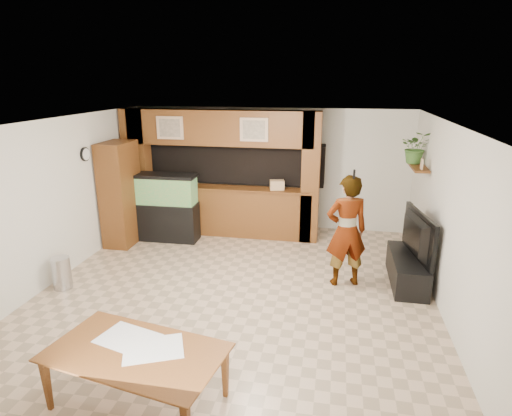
% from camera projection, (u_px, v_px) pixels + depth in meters
% --- Properties ---
extents(floor, '(6.50, 6.50, 0.00)m').
position_uv_depth(floor, '(236.00, 292.00, 6.68)').
color(floor, tan).
rests_on(floor, ground).
extents(ceiling, '(6.50, 6.50, 0.00)m').
position_uv_depth(ceiling, '(234.00, 123.00, 5.92)').
color(ceiling, white).
rests_on(ceiling, wall_back).
extents(wall_back, '(6.00, 0.00, 6.00)m').
position_uv_depth(wall_back, '(269.00, 168.00, 9.35)').
color(wall_back, silver).
rests_on(wall_back, floor).
extents(wall_left, '(0.00, 6.50, 6.50)m').
position_uv_depth(wall_left, '(53.00, 202.00, 6.83)').
color(wall_left, silver).
rests_on(wall_left, floor).
extents(wall_right, '(0.00, 6.50, 6.50)m').
position_uv_depth(wall_right, '(451.00, 225.00, 5.76)').
color(wall_right, silver).
rests_on(wall_right, floor).
extents(partition, '(4.20, 0.99, 2.60)m').
position_uv_depth(partition, '(220.00, 172.00, 8.94)').
color(partition, brown).
rests_on(partition, floor).
extents(wall_clock, '(0.05, 0.25, 0.25)m').
position_uv_depth(wall_clock, '(85.00, 154.00, 7.59)').
color(wall_clock, black).
rests_on(wall_clock, wall_left).
extents(wall_shelf, '(0.25, 0.90, 0.04)m').
position_uv_depth(wall_shelf, '(418.00, 167.00, 7.51)').
color(wall_shelf, brown).
rests_on(wall_shelf, wall_right).
extents(pantry_cabinet, '(0.51, 0.83, 2.04)m').
position_uv_depth(pantry_cabinet, '(120.00, 194.00, 8.38)').
color(pantry_cabinet, brown).
rests_on(pantry_cabinet, floor).
extents(trash_can, '(0.29, 0.29, 0.52)m').
position_uv_depth(trash_can, '(62.00, 273.00, 6.72)').
color(trash_can, '#B2B2B7').
rests_on(trash_can, floor).
extents(aquarium, '(1.24, 0.46, 1.37)m').
position_uv_depth(aquarium, '(167.00, 208.00, 8.65)').
color(aquarium, black).
rests_on(aquarium, floor).
extents(tv_stand, '(0.50, 1.38, 0.46)m').
position_uv_depth(tv_stand, '(407.00, 270.00, 6.91)').
color(tv_stand, black).
rests_on(tv_stand, floor).
extents(television, '(0.39, 1.29, 0.74)m').
position_uv_depth(television, '(411.00, 235.00, 6.74)').
color(television, black).
rests_on(television, tv_stand).
extents(photo_frame, '(0.03, 0.13, 0.18)m').
position_uv_depth(photo_frame, '(422.00, 164.00, 7.20)').
color(photo_frame, tan).
rests_on(photo_frame, wall_shelf).
extents(potted_plant, '(0.55, 0.49, 0.58)m').
position_uv_depth(potted_plant, '(416.00, 147.00, 7.63)').
color(potted_plant, '#3C6A2A').
rests_on(potted_plant, wall_shelf).
extents(person, '(0.76, 0.61, 1.81)m').
position_uv_depth(person, '(346.00, 231.00, 6.69)').
color(person, '#A17D58').
rests_on(person, floor).
extents(microphone, '(0.04, 0.10, 0.16)m').
position_uv_depth(microphone, '(354.00, 174.00, 6.25)').
color(microphone, black).
rests_on(microphone, person).
extents(dining_table, '(1.89, 1.27, 0.61)m').
position_uv_depth(dining_table, '(136.00, 379.00, 4.28)').
color(dining_table, brown).
rests_on(dining_table, floor).
extents(newspaper_a, '(0.68, 0.57, 0.01)m').
position_uv_depth(newspaper_a, '(128.00, 338.00, 4.43)').
color(newspaper_a, silver).
rests_on(newspaper_a, dining_table).
extents(newspaper_b, '(0.70, 0.62, 0.01)m').
position_uv_depth(newspaper_b, '(153.00, 349.00, 4.25)').
color(newspaper_b, silver).
rests_on(newspaper_b, dining_table).
extents(counter_box, '(0.32, 0.25, 0.19)m').
position_uv_depth(counter_box, '(277.00, 185.00, 8.60)').
color(counter_box, tan).
rests_on(counter_box, partition).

